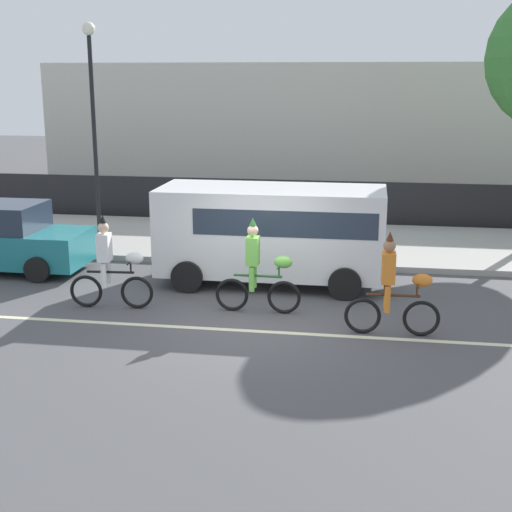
# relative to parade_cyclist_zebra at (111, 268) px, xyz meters

# --- Properties ---
(ground_plane) EXTENTS (80.00, 80.00, 0.00)m
(ground_plane) POSITION_rel_parade_cyclist_zebra_xyz_m (2.94, -0.41, -0.84)
(ground_plane) COLOR #4C4C4F
(road_centre_line) EXTENTS (36.00, 0.14, 0.01)m
(road_centre_line) POSITION_rel_parade_cyclist_zebra_xyz_m (2.94, -0.91, -0.84)
(road_centre_line) COLOR beige
(road_centre_line) RESTS_ON ground
(sidewalk_curb) EXTENTS (60.00, 5.00, 0.15)m
(sidewalk_curb) POSITION_rel_parade_cyclist_zebra_xyz_m (2.94, 6.09, -0.77)
(sidewalk_curb) COLOR #9E9B93
(sidewalk_curb) RESTS_ON ground
(fence_line) EXTENTS (40.00, 0.08, 1.40)m
(fence_line) POSITION_rel_parade_cyclist_zebra_xyz_m (2.94, 8.99, -0.14)
(fence_line) COLOR black
(fence_line) RESTS_ON ground
(building_backdrop) EXTENTS (28.00, 8.00, 5.05)m
(building_backdrop) POSITION_rel_parade_cyclist_zebra_xyz_m (6.33, 17.59, 1.69)
(building_backdrop) COLOR beige
(building_backdrop) RESTS_ON ground
(parade_cyclist_zebra) EXTENTS (1.72, 0.50, 1.92)m
(parade_cyclist_zebra) POSITION_rel_parade_cyclist_zebra_xyz_m (0.00, 0.00, 0.00)
(parade_cyclist_zebra) COLOR black
(parade_cyclist_zebra) RESTS_ON ground
(parade_cyclist_lime) EXTENTS (1.72, 0.50, 1.92)m
(parade_cyclist_lime) POSITION_rel_parade_cyclist_zebra_xyz_m (2.97, 0.19, 0.00)
(parade_cyclist_lime) COLOR black
(parade_cyclist_lime) RESTS_ON ground
(parade_cyclist_orange) EXTENTS (1.72, 0.50, 1.92)m
(parade_cyclist_orange) POSITION_rel_parade_cyclist_zebra_xyz_m (5.57, -0.69, 0.00)
(parade_cyclist_orange) COLOR black
(parade_cyclist_orange) RESTS_ON ground
(parked_van_white) EXTENTS (5.00, 2.22, 2.18)m
(parked_van_white) POSITION_rel_parade_cyclist_zebra_xyz_m (3.01, 2.29, 0.44)
(parked_van_white) COLOR white
(parked_van_white) RESTS_ON ground
(parked_car_teal) EXTENTS (4.10, 1.92, 1.64)m
(parked_car_teal) POSITION_rel_parade_cyclist_zebra_xyz_m (-3.62, 2.35, -0.06)
(parked_car_teal) COLOR #1E727A
(parked_car_teal) RESTS_ON ground
(street_lamp_post) EXTENTS (0.36, 0.36, 5.86)m
(street_lamp_post) POSITION_rel_parade_cyclist_zebra_xyz_m (-2.71, 6.29, 3.15)
(street_lamp_post) COLOR black
(street_lamp_post) RESTS_ON sidewalk_curb
(pedestrian_onlooker) EXTENTS (0.32, 0.20, 1.62)m
(pedestrian_onlooker) POSITION_rel_parade_cyclist_zebra_xyz_m (1.52, 6.12, 0.17)
(pedestrian_onlooker) COLOR #33333D
(pedestrian_onlooker) RESTS_ON sidewalk_curb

